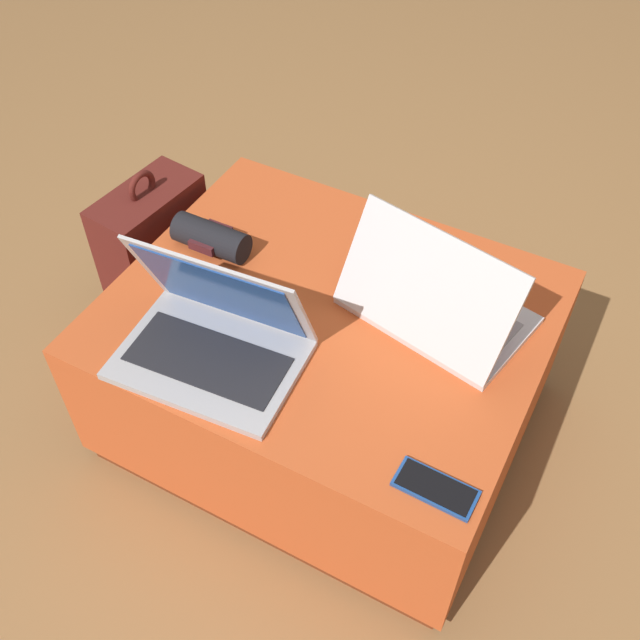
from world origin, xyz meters
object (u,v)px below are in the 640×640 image
at_px(laptop_far, 434,302).
at_px(backpack, 155,259).
at_px(cell_phone, 436,488).
at_px(laptop_near, 214,336).
at_px(wrist_brace, 211,238).

distance_m(laptop_far, backpack, 0.82).
xyz_separation_m(cell_phone, backpack, (-0.95, 0.40, -0.20)).
xyz_separation_m(laptop_near, backpack, (-0.43, 0.32, -0.25)).
bearing_deg(laptop_far, laptop_near, 52.43).
bearing_deg(laptop_far, cell_phone, 125.57).
xyz_separation_m(cell_phone, wrist_brace, (-0.69, 0.33, 0.03)).
height_order(laptop_near, laptop_far, laptop_near).
xyz_separation_m(laptop_near, wrist_brace, (-0.18, 0.26, -0.02)).
distance_m(laptop_near, wrist_brace, 0.31).
bearing_deg(wrist_brace, backpack, 164.92).
bearing_deg(backpack, cell_phone, 73.67).
bearing_deg(laptop_far, wrist_brace, 16.30).
bearing_deg(backpack, laptop_near, 60.04).
bearing_deg(backpack, laptop_far, 94.65).
height_order(laptop_far, backpack, laptop_far).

